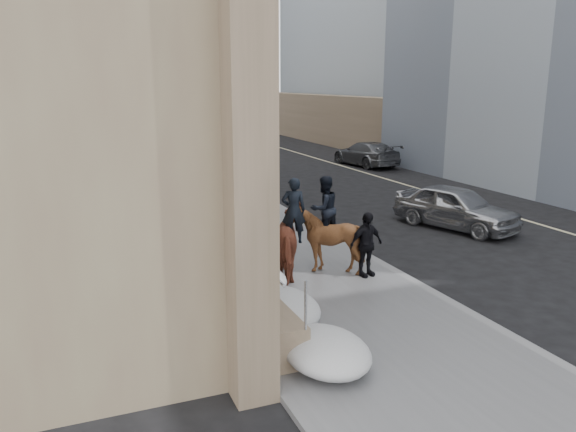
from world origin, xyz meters
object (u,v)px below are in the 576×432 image
object	(u,v)px
mounted_horse_left	(293,239)
car_grey	(366,154)
mounted_horse_right	(325,233)
pedestrian	(366,244)
car_silver	(456,207)

from	to	relation	value
mounted_horse_left	car_grey	xyz separation A→B (m)	(12.03, 17.42, -0.36)
mounted_horse_right	mounted_horse_left	bearing A→B (deg)	-13.85
pedestrian	car_silver	world-z (taller)	pedestrian
mounted_horse_left	pedestrian	distance (m)	1.90
mounted_horse_right	car_silver	bearing A→B (deg)	-169.93
pedestrian	car_grey	xyz separation A→B (m)	(10.28, 18.16, -0.23)
pedestrian	car_grey	distance (m)	20.86
car_grey	mounted_horse_left	bearing A→B (deg)	50.56
pedestrian	car_grey	size ratio (longest dim) A/B	0.33
mounted_horse_left	car_grey	size ratio (longest dim) A/B	0.50
mounted_horse_right	car_grey	size ratio (longest dim) A/B	0.50
car_silver	car_grey	size ratio (longest dim) A/B	0.87
mounted_horse_right	pedestrian	bearing A→B (deg)	125.58
mounted_horse_left	mounted_horse_right	size ratio (longest dim) A/B	1.00
mounted_horse_left	car_silver	world-z (taller)	mounted_horse_left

